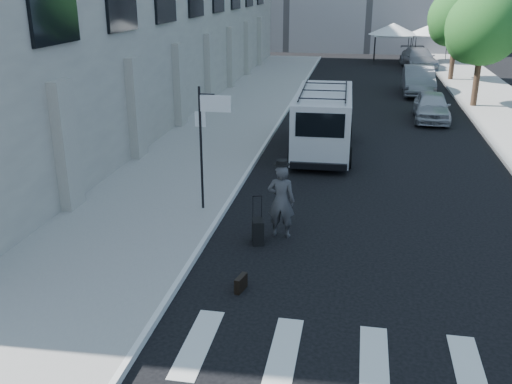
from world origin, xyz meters
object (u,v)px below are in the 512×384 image
at_px(suitcase, 258,231).
at_px(parked_car_c, 419,59).
at_px(businessman, 281,201).
at_px(parked_car_a, 432,106).
at_px(cargo_van, 323,121).
at_px(parked_car_b, 419,80).
at_px(briefcase, 241,283).

distance_m(suitcase, parked_car_c, 33.98).
relative_size(businessman, parked_car_a, 0.49).
bearing_deg(parked_car_c, cargo_van, -110.56).
bearing_deg(parked_car_b, briefcase, -101.94).
bearing_deg(suitcase, parked_car_c, 63.20).
bearing_deg(businessman, suitcase, 47.45).
bearing_deg(parked_car_b, parked_car_c, 86.28).
height_order(cargo_van, parked_car_a, cargo_van).
xyz_separation_m(cargo_van, parked_car_c, (5.60, 24.52, -0.45)).
xyz_separation_m(cargo_van, parked_car_b, (4.71, 13.48, -0.41)).
xyz_separation_m(businessman, parked_car_b, (5.20, 21.76, -0.16)).
height_order(parked_car_b, parked_car_c, parked_car_b).
height_order(cargo_van, parked_car_c, cargo_van).
xyz_separation_m(briefcase, suitcase, (-0.07, 2.43, 0.16)).
bearing_deg(parked_car_c, businessman, -108.20).
distance_m(businessman, briefcase, 3.10).
bearing_deg(briefcase, businessman, 94.31).
bearing_deg(parked_car_a, parked_car_b, 92.56).
distance_m(suitcase, cargo_van, 8.92).
relative_size(parked_car_b, parked_car_c, 0.92).
height_order(briefcase, parked_car_c, parked_car_c).
bearing_deg(businessman, parked_car_a, -108.68).
bearing_deg(parked_car_c, parked_car_a, -100.35).
height_order(suitcase, parked_car_a, parked_car_a).
height_order(cargo_van, parked_car_b, cargo_van).
distance_m(parked_car_b, parked_car_c, 11.07).
bearing_deg(cargo_van, briefcase, -96.18).
bearing_deg(cargo_van, businessman, -94.81).
height_order(briefcase, cargo_van, cargo_van).
distance_m(businessman, parked_car_b, 22.37).
distance_m(briefcase, suitcase, 2.43).
height_order(businessman, parked_car_a, businessman).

